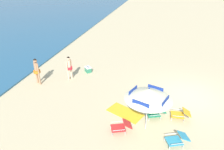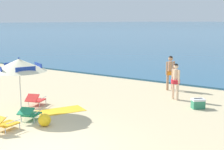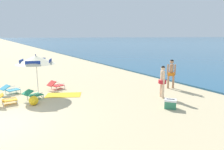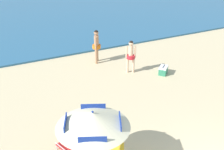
{
  "view_description": "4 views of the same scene",
  "coord_description": "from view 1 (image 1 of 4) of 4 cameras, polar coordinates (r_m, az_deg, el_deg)",
  "views": [
    {
      "loc": [
        -10.36,
        2.36,
        6.1
      ],
      "look_at": [
        0.25,
        4.52,
        0.79
      ],
      "focal_mm": 31.48,
      "sensor_mm": 36.0,
      "label": 1
    },
    {
      "loc": [
        6.01,
        -5.36,
        3.46
      ],
      "look_at": [
        -0.69,
        4.53,
        1.4
      ],
      "focal_mm": 50.75,
      "sensor_mm": 36.0,
      "label": 2
    },
    {
      "loc": [
        7.61,
        0.32,
        3.06
      ],
      "look_at": [
        -1.59,
        5.9,
        0.93
      ],
      "focal_mm": 31.69,
      "sensor_mm": 36.0,
      "label": 3
    },
    {
      "loc": [
        -5.58,
        -3.88,
        6.59
      ],
      "look_at": [
        -0.81,
        6.37,
        0.7
      ],
      "focal_mm": 48.36,
      "sensor_mm": 36.0,
      "label": 4
    }
  ],
  "objects": [
    {
      "name": "person_standing_beside",
      "position": [
        13.17,
        -21.05,
        1.48
      ],
      "size": [
        0.42,
        0.45,
        1.72
      ],
      "color": "tan",
      "rests_on": "ground"
    },
    {
      "name": "cooler_box",
      "position": [
        14.35,
        -6.98,
        1.65
      ],
      "size": [
        0.6,
        0.59,
        0.43
      ],
      "color": "#2D7F5B",
      "rests_on": "ground"
    },
    {
      "name": "beach_towel",
      "position": [
        10.16,
        3.8,
        -10.8
      ],
      "size": [
        1.62,
        2.01,
        0.01
      ],
      "primitive_type": "cube",
      "rotation": [
        0.0,
        0.0,
        2.67
      ],
      "color": "gold",
      "rests_on": "ground"
    },
    {
      "name": "lounge_chair_beside_umbrella",
      "position": [
        8.76,
        18.46,
        -17.27
      ],
      "size": [
        0.8,
        1.01,
        0.52
      ],
      "color": "teal",
      "rests_on": "ground"
    },
    {
      "name": "ground_plane",
      "position": [
        12.25,
        21.05,
        -5.71
      ],
      "size": [
        800.0,
        800.0,
        0.0
      ],
      "primitive_type": "plane",
      "color": "#CCB78C"
    },
    {
      "name": "lounge_chair_facing_sea",
      "position": [
        10.17,
        19.31,
        -10.6
      ],
      "size": [
        0.6,
        0.91,
        0.52
      ],
      "color": "gold",
      "rests_on": "ground"
    },
    {
      "name": "beach_ball",
      "position": [
        10.67,
        13.19,
        -8.16
      ],
      "size": [
        0.42,
        0.42,
        0.42
      ],
      "primitive_type": "sphere",
      "color": "yellow",
      "rests_on": "ground"
    },
    {
      "name": "lounge_chair_spare_folded",
      "position": [
        9.93,
        12.62,
        -10.54
      ],
      "size": [
        0.8,
        1.0,
        0.51
      ],
      "color": "#1E7F56",
      "rests_on": "ground"
    },
    {
      "name": "lounge_chair_under_umbrella",
      "position": [
        8.93,
        2.68,
        -14.71
      ],
      "size": [
        0.8,
        1.02,
        0.53
      ],
      "color": "red",
      "rests_on": "ground"
    },
    {
      "name": "beach_umbrella_striped_main",
      "position": [
        8.26,
        10.61,
        -5.46
      ],
      "size": [
        2.55,
        2.55,
        2.13
      ],
      "color": "silver",
      "rests_on": "ground"
    },
    {
      "name": "person_standing_near_shore",
      "position": [
        13.22,
        -12.33,
        2.47
      ],
      "size": [
        0.45,
        0.4,
        1.62
      ],
      "color": "beige",
      "rests_on": "ground"
    }
  ]
}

